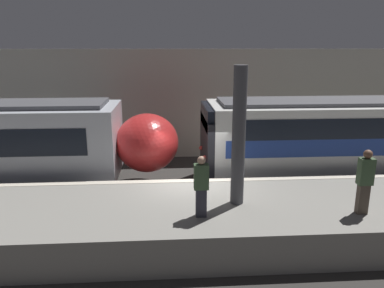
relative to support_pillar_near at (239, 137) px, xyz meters
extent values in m
plane|color=#33302D|center=(-1.09, 2.02, -3.00)|extent=(120.00, 120.00, 0.00)
cube|color=gray|center=(-1.09, 0.01, -2.47)|extent=(40.00, 4.02, 1.05)
cube|color=beige|center=(-1.09, 1.87, -1.94)|extent=(40.00, 0.30, 0.01)
cube|color=#B2AD9E|center=(-1.09, 8.21, -0.36)|extent=(50.00, 0.15, 5.27)
cylinder|color=#47474C|center=(0.00, 0.00, 0.00)|extent=(0.37, 0.37, 3.88)
ellipsoid|color=red|center=(-2.74, 4.27, -1.22)|extent=(2.42, 2.84, 2.23)
sphere|color=#F2EFCC|center=(-1.79, 4.27, -1.62)|extent=(0.20, 0.20, 0.20)
cube|color=black|center=(-0.41, 4.27, -1.30)|extent=(0.25, 3.02, 2.13)
cube|color=black|center=(-0.41, 4.27, -0.23)|extent=(0.25, 2.71, 0.85)
sphere|color=#EA4C42|center=(-0.57, 3.58, -1.67)|extent=(0.18, 0.18, 0.18)
sphere|color=#EA4C42|center=(-0.57, 4.96, -1.67)|extent=(0.18, 0.18, 0.18)
cube|color=#473D33|center=(3.21, -0.92, -1.53)|extent=(0.28, 0.20, 0.82)
cube|color=#3D5638|center=(3.21, -0.92, -0.76)|extent=(0.38, 0.24, 0.72)
sphere|color=brown|center=(3.21, -0.92, -0.28)|extent=(0.23, 0.23, 0.23)
cube|color=#2D2D38|center=(-1.10, -0.81, -1.56)|extent=(0.28, 0.20, 0.77)
cube|color=#3D5638|center=(-1.10, -0.81, -0.84)|extent=(0.38, 0.24, 0.67)
sphere|color=tan|center=(-1.10, -0.81, -0.39)|extent=(0.22, 0.22, 0.22)
camera|label=1|loc=(-1.95, -9.85, 2.44)|focal=35.00mm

